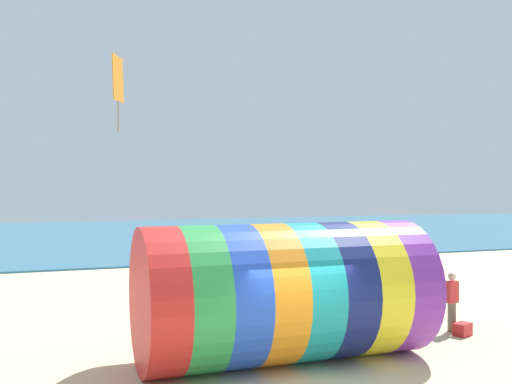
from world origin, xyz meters
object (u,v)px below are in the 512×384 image
giant_inflatable_tube (284,292)px  kite_orange_diamond (118,79)px  cooler_box (462,329)px  kite_handler (452,301)px

giant_inflatable_tube → kite_orange_diamond: (-3.24, 7.04, 6.23)m
cooler_box → kite_handler: bearing=88.7°
kite_orange_diamond → kite_handler: bearing=-34.1°
giant_inflatable_tube → kite_handler: bearing=9.6°
cooler_box → giant_inflatable_tube: bearing=-175.1°
kite_handler → kite_orange_diamond: (-8.96, 6.07, 7.02)m
kite_orange_diamond → cooler_box: kite_orange_diamond is taller
giant_inflatable_tube → kite_orange_diamond: kite_orange_diamond is taller
giant_inflatable_tube → cooler_box: size_ratio=13.59×
kite_handler → cooler_box: size_ratio=3.35×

